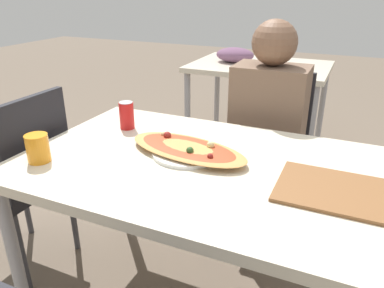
{
  "coord_description": "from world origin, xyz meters",
  "views": [
    {
      "loc": [
        0.49,
        -1.16,
        1.34
      ],
      "look_at": [
        -0.03,
        0.01,
        0.78
      ],
      "focal_mm": 35.0,
      "sensor_mm": 36.0,
      "label": 1
    }
  ],
  "objects_px": {
    "chair_far_seated": "(270,143)",
    "chair_side_left": "(23,175)",
    "dining_table": "(199,177)",
    "pizza_main": "(187,149)",
    "person_seated": "(268,117)",
    "soda_can": "(127,115)",
    "drink_glass": "(38,148)"
  },
  "relations": [
    {
      "from": "pizza_main",
      "to": "person_seated",
      "type": "bearing_deg",
      "value": 74.23
    },
    {
      "from": "person_seated",
      "to": "soda_can",
      "type": "relative_size",
      "value": 9.5
    },
    {
      "from": "dining_table",
      "to": "person_seated",
      "type": "height_order",
      "value": "person_seated"
    },
    {
      "from": "dining_table",
      "to": "chair_far_seated",
      "type": "xyz_separation_m",
      "value": [
        0.11,
        0.77,
        -0.14
      ]
    },
    {
      "from": "person_seated",
      "to": "chair_side_left",
      "type": "bearing_deg",
      "value": 36.91
    },
    {
      "from": "pizza_main",
      "to": "drink_glass",
      "type": "xyz_separation_m",
      "value": [
        -0.48,
        -0.29,
        0.03
      ]
    },
    {
      "from": "chair_side_left",
      "to": "soda_can",
      "type": "relative_size",
      "value": 7.23
    },
    {
      "from": "chair_far_seated",
      "to": "chair_side_left",
      "type": "relative_size",
      "value": 1.0
    },
    {
      "from": "chair_far_seated",
      "to": "dining_table",
      "type": "bearing_deg",
      "value": 82.2
    },
    {
      "from": "pizza_main",
      "to": "drink_glass",
      "type": "bearing_deg",
      "value": -149.21
    },
    {
      "from": "dining_table",
      "to": "chair_far_seated",
      "type": "distance_m",
      "value": 0.79
    },
    {
      "from": "person_seated",
      "to": "pizza_main",
      "type": "bearing_deg",
      "value": 74.23
    },
    {
      "from": "chair_side_left",
      "to": "pizza_main",
      "type": "distance_m",
      "value": 0.83
    },
    {
      "from": "person_seated",
      "to": "pizza_main",
      "type": "xyz_separation_m",
      "value": [
        -0.17,
        -0.61,
        0.04
      ]
    },
    {
      "from": "chair_far_seated",
      "to": "chair_side_left",
      "type": "distance_m",
      "value": 1.28
    },
    {
      "from": "chair_side_left",
      "to": "person_seated",
      "type": "distance_m",
      "value": 1.22
    },
    {
      "from": "person_seated",
      "to": "drink_glass",
      "type": "distance_m",
      "value": 1.11
    },
    {
      "from": "dining_table",
      "to": "chair_side_left",
      "type": "xyz_separation_m",
      "value": [
        -0.86,
        -0.07,
        -0.14
      ]
    },
    {
      "from": "pizza_main",
      "to": "drink_glass",
      "type": "distance_m",
      "value": 0.56
    },
    {
      "from": "chair_side_left",
      "to": "soda_can",
      "type": "distance_m",
      "value": 0.57
    },
    {
      "from": "person_seated",
      "to": "drink_glass",
      "type": "height_order",
      "value": "person_seated"
    },
    {
      "from": "person_seated",
      "to": "pizza_main",
      "type": "relative_size",
      "value": 2.19
    },
    {
      "from": "chair_far_seated",
      "to": "person_seated",
      "type": "distance_m",
      "value": 0.22
    },
    {
      "from": "soda_can",
      "to": "chair_side_left",
      "type": "bearing_deg",
      "value": -148.66
    },
    {
      "from": "chair_side_left",
      "to": "pizza_main",
      "type": "height_order",
      "value": "chair_side_left"
    },
    {
      "from": "chair_side_left",
      "to": "person_seated",
      "type": "xyz_separation_m",
      "value": [
        0.97,
        0.73,
        0.19
      ]
    },
    {
      "from": "dining_table",
      "to": "pizza_main",
      "type": "distance_m",
      "value": 0.12
    },
    {
      "from": "chair_side_left",
      "to": "person_seated",
      "type": "relative_size",
      "value": 0.76
    },
    {
      "from": "chair_far_seated",
      "to": "pizza_main",
      "type": "bearing_deg",
      "value": 76.63
    },
    {
      "from": "dining_table",
      "to": "pizza_main",
      "type": "height_order",
      "value": "pizza_main"
    },
    {
      "from": "chair_far_seated",
      "to": "pizza_main",
      "type": "relative_size",
      "value": 1.67
    },
    {
      "from": "soda_can",
      "to": "drink_glass",
      "type": "xyz_separation_m",
      "value": [
        -0.11,
        -0.43,
        -0.01
      ]
    }
  ]
}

